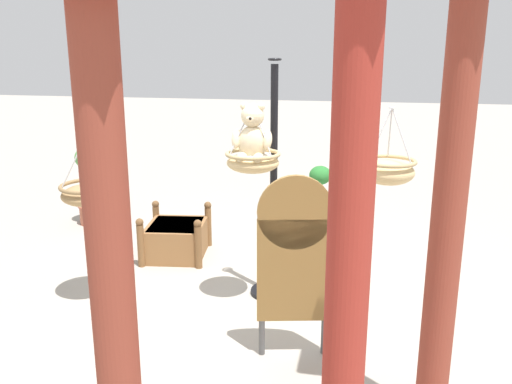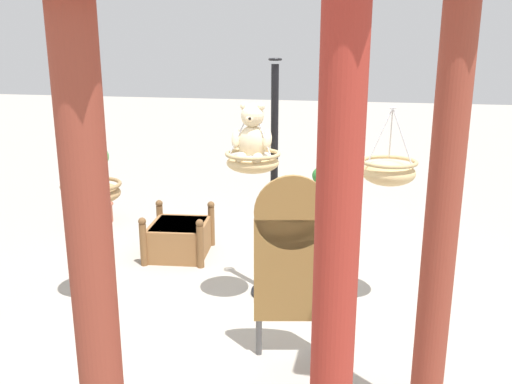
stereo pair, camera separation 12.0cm
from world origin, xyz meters
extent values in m
plane|color=#A8A093|center=(0.00, 0.00, 0.00)|extent=(40.00, 40.00, 0.00)
cylinder|color=black|center=(-0.12, -0.17, 1.12)|extent=(0.07, 0.07, 2.24)
cylinder|color=black|center=(-0.12, -0.17, 0.02)|extent=(0.44, 0.44, 0.04)
torus|color=black|center=(-0.12, -0.17, 2.28)|extent=(0.12, 0.12, 0.02)
ellipsoid|color=tan|center=(0.03, 0.08, 1.38)|extent=(0.47, 0.47, 0.18)
torus|color=tan|center=(0.03, 0.08, 1.46)|extent=(0.50, 0.50, 0.04)
ellipsoid|color=silver|center=(0.03, 0.08, 1.40)|extent=(0.41, 0.41, 0.15)
cylinder|color=#B7B7BC|center=(0.13, 0.14, 1.68)|extent=(0.20, 0.12, 0.45)
cylinder|color=#B7B7BC|center=(-0.06, 0.14, 1.68)|extent=(0.20, 0.12, 0.45)
cylinder|color=#B7B7BC|center=(0.03, -0.03, 1.68)|extent=(0.01, 0.23, 0.45)
torus|color=#B7B7BC|center=(0.03, 0.08, 1.90)|extent=(0.06, 0.06, 0.01)
ellipsoid|color=beige|center=(0.03, 0.09, 1.56)|extent=(0.26, 0.22, 0.31)
sphere|color=beige|center=(0.03, 0.09, 1.81)|extent=(0.26, 0.26, 0.20)
ellipsoid|color=beige|center=(0.03, 0.16, 1.79)|extent=(0.11, 0.10, 0.07)
sphere|color=black|center=(0.03, 0.19, 1.79)|extent=(0.03, 0.03, 0.03)
sphere|color=beige|center=(-0.04, 0.09, 1.89)|extent=(0.08, 0.08, 0.08)
sphere|color=beige|center=(0.10, 0.09, 1.89)|extent=(0.08, 0.08, 0.08)
ellipsoid|color=beige|center=(-0.11, 0.12, 1.60)|extent=(0.08, 0.15, 0.20)
ellipsoid|color=beige|center=(0.17, 0.12, 1.60)|extent=(0.08, 0.15, 0.20)
ellipsoid|color=beige|center=(-0.04, 0.20, 1.45)|extent=(0.10, 0.18, 0.10)
ellipsoid|color=beige|center=(0.10, 0.20, 1.45)|extent=(0.10, 0.18, 0.10)
ellipsoid|color=tan|center=(-1.17, -0.20, 1.29)|extent=(0.48, 0.48, 0.23)
torus|color=tan|center=(-1.17, -0.20, 1.39)|extent=(0.51, 0.51, 0.04)
cylinder|color=#B7B7BC|center=(-1.07, -0.15, 1.63)|extent=(0.21, 0.13, 0.49)
cylinder|color=#B7B7BC|center=(-1.26, -0.15, 1.63)|extent=(0.21, 0.13, 0.49)
cylinder|color=#B7B7BC|center=(-1.17, -0.31, 1.63)|extent=(0.01, 0.23, 0.49)
torus|color=#B7B7BC|center=(-1.17, -0.20, 1.87)|extent=(0.06, 0.06, 0.01)
ellipsoid|color=#A37F51|center=(1.52, 0.31, 1.07)|extent=(0.53, 0.53, 0.19)
torus|color=olive|center=(1.52, 0.31, 1.15)|extent=(0.55, 0.55, 0.04)
cylinder|color=#B7B7BC|center=(1.62, 0.38, 1.38)|extent=(0.23, 0.14, 0.46)
cylinder|color=#B7B7BC|center=(1.41, 0.38, 1.38)|extent=(0.23, 0.14, 0.46)
cylinder|color=#B7B7BC|center=(1.52, 0.19, 1.38)|extent=(0.01, 0.25, 0.46)
torus|color=#B7B7BC|center=(1.52, 0.31, 1.61)|extent=(0.06, 0.06, 0.01)
cylinder|color=#9E2D23|center=(-0.89, 2.33, 1.42)|extent=(0.21, 0.21, 2.85)
cylinder|color=brown|center=(-0.04, 3.04, 1.29)|extent=(0.17, 0.17, 2.57)
cylinder|color=brown|center=(-1.44, 1.55, 1.38)|extent=(0.20, 0.20, 2.76)
cube|color=olive|center=(1.16, -0.96, 0.19)|extent=(0.73, 0.78, 0.39)
cube|color=#382819|center=(1.16, -0.96, 0.36)|extent=(0.64, 0.69, 0.06)
cylinder|color=brown|center=(0.80, -0.65, 0.24)|extent=(0.08, 0.08, 0.49)
cylinder|color=brown|center=(1.44, -0.56, 0.24)|extent=(0.08, 0.08, 0.49)
cylinder|color=brown|center=(0.89, -1.35, 0.24)|extent=(0.08, 0.08, 0.49)
cylinder|color=brown|center=(1.53, -1.27, 0.24)|extent=(0.08, 0.08, 0.49)
sphere|color=brown|center=(0.80, -0.65, 0.52)|extent=(0.09, 0.09, 0.09)
sphere|color=brown|center=(1.44, -0.56, 0.52)|extent=(0.09, 0.09, 0.09)
sphere|color=brown|center=(0.89, -1.35, 0.52)|extent=(0.09, 0.09, 0.09)
sphere|color=brown|center=(1.53, -1.27, 0.52)|extent=(0.09, 0.09, 0.09)
cylinder|color=beige|center=(-0.47, -1.37, 0.12)|extent=(0.27, 0.27, 0.23)
torus|color=#BCB7AE|center=(-0.47, -1.37, 0.22)|extent=(0.31, 0.31, 0.03)
cylinder|color=#382819|center=(-0.47, -1.37, 0.22)|extent=(0.24, 0.24, 0.03)
cylinder|color=#4C6B38|center=(-0.47, -1.37, 0.54)|extent=(0.02, 0.02, 0.62)
ellipsoid|color=#28702D|center=(-0.47, -1.37, 0.95)|extent=(0.26, 0.26, 0.22)
cylinder|color=#AD563D|center=(2.70, -1.89, 0.13)|extent=(0.37, 0.37, 0.27)
torus|color=#9C4E37|center=(2.70, -1.89, 0.26)|extent=(0.41, 0.41, 0.03)
cylinder|color=#382819|center=(2.70, -1.89, 0.25)|extent=(0.33, 0.33, 0.03)
cylinder|color=#4C6B38|center=(2.70, -1.89, 0.52)|extent=(0.02, 0.02, 0.52)
ellipsoid|color=#56934C|center=(2.70, -1.89, 0.93)|extent=(0.38, 0.38, 0.32)
cube|color=olive|center=(-0.46, 0.89, 0.72)|extent=(0.57, 0.16, 0.84)
cylinder|color=olive|center=(-0.46, 0.89, 1.19)|extent=(0.57, 0.16, 0.58)
cylinder|color=#4C4C4C|center=(-0.70, 0.84, 0.15)|extent=(0.05, 0.05, 0.30)
cylinder|color=#4C4C4C|center=(-0.21, 0.94, 0.15)|extent=(0.05, 0.05, 0.30)
camera|label=1|loc=(-0.92, 4.76, 2.40)|focal=38.13mm
camera|label=2|loc=(-1.04, 4.74, 2.40)|focal=38.13mm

